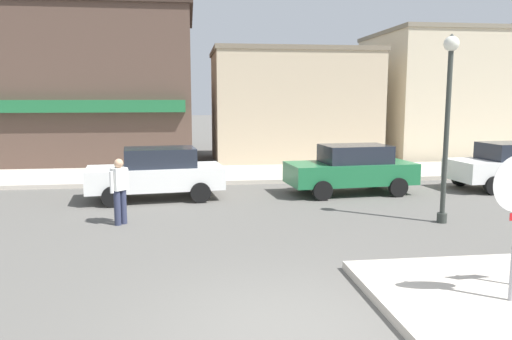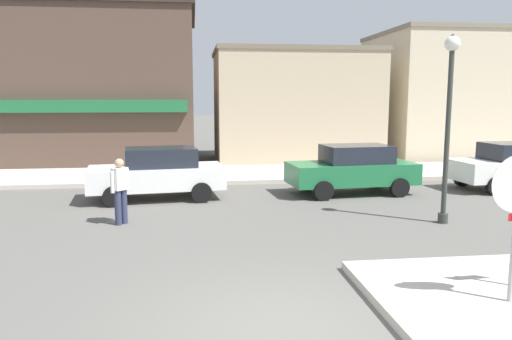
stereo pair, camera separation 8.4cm
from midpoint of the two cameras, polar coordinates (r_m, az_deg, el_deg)
name	(u,v)px [view 2 (the right image)]	position (r m, az deg, el deg)	size (l,w,h in m)	color
ground_plane	(286,331)	(6.95, 3.84, -17.89)	(160.00, 160.00, 0.00)	#5B5954
kerb_far	(225,174)	(19.54, -3.49, -0.49)	(80.00, 4.00, 0.15)	beige
lamp_post	(449,102)	(12.82, 21.39, 7.28)	(0.36, 0.36, 4.54)	#333833
parked_car_nearest	(158,173)	(15.32, -11.00, -0.29)	(4.17, 2.22, 1.56)	white
parked_car_second	(353,169)	(16.19, 11.14, 0.16)	(4.14, 2.15, 1.56)	#1E6B3D
pedestrian_crossing_near	(120,189)	(12.47, -15.06, -2.12)	(0.44, 0.46, 1.61)	#2D334C
building_corner_shop	(89,87)	(25.53, -18.48, 9.02)	(10.24, 8.03, 7.11)	brown
building_storefront_left_near	(294,106)	(24.44, 4.41, 7.31)	(7.63, 5.50, 5.28)	tan
building_storefront_left_mid	(431,95)	(27.99, 19.49, 8.11)	(5.62, 6.80, 6.37)	beige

